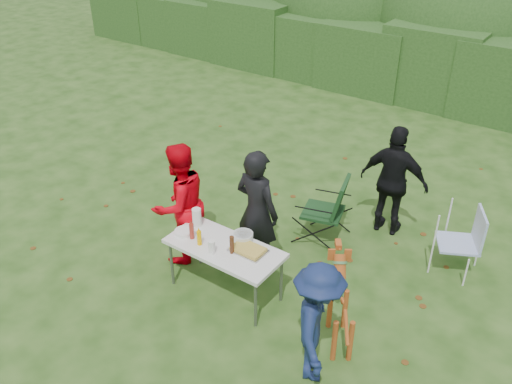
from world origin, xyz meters
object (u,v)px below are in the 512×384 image
Objects in this scene: camping_chair at (323,208)px; ketchup_bottle at (192,231)px; paper_towel_roll at (197,217)px; folding_table at (225,250)px; person_black_puffy at (394,181)px; lawn_chair at (458,241)px; person_red_jacket at (180,204)px; person_cook at (257,212)px; child at (317,323)px; beer_bottle at (232,245)px; mustard_bottle at (199,238)px; dog at (341,311)px.

camping_chair is 4.76× the size of ketchup_bottle.
paper_towel_roll is at bearing 43.34° from camping_chair.
folding_table is 0.87× the size of person_black_puffy.
lawn_chair is (1.86, 0.40, -0.04)m from camping_chair.
person_red_jacket is 1.02× the size of person_black_puffy.
folding_table is 0.83× the size of person_cook.
camping_chair is (-1.20, 2.28, -0.21)m from child.
camping_chair is at bearing 0.44° from child.
beer_bottle is at bearing 46.00° from child.
person_red_jacket is 2.11m from camping_chair.
mustard_bottle is (-0.28, -0.15, 0.15)m from folding_table.
person_cook is 9.02× the size of mustard_bottle.
beer_bottle is (0.44, 0.10, 0.02)m from mustard_bottle.
dog is 1.07× the size of lawn_chair.
dog is at bearing -28.77° from child.
mustard_bottle is at bearing 69.66° from person_red_jacket.
person_cook is at bearing 26.57° from child.
person_red_jacket is 0.80m from mustard_bottle.
person_cook is at bearing 34.80° from dog.
dog is 4.68× the size of ketchup_bottle.
beer_bottle reaches higher than folding_table.
folding_table is at bearing 61.50° from camping_chair.
ketchup_bottle is at bearing -62.62° from paper_towel_roll.
paper_towel_roll is at bearing 134.70° from mustard_bottle.
child reaches higher than folding_table.
paper_towel_roll is (-0.59, -0.53, -0.03)m from person_cook.
person_cook is 1.23× the size of child.
mustard_bottle is 0.91× the size of ketchup_bottle.
person_black_puffy is at bearing -149.26° from camping_chair.
mustard_bottle is (-1.91, -0.21, 0.35)m from dog.
child reaches higher than ketchup_bottle.
lawn_chair is at bearing -142.90° from person_cook.
beer_bottle is 0.92× the size of paper_towel_roll.
person_red_jacket is 1.69× the size of camping_chair.
child is at bearing -10.08° from mustard_bottle.
lawn_chair reaches higher than mustard_bottle.
camping_chair is 1.09× the size of lawn_chair.
camping_chair is (-0.73, -0.76, -0.34)m from person_black_puffy.
lawn_chair is at bearing -41.10° from child.
person_cook is 1.24m from camping_chair.
folding_table is 1.02× the size of child.
paper_towel_roll is at bearing 45.28° from person_cook.
person_red_jacket reaches higher than lawn_chair.
dog is (0.48, -2.50, -0.38)m from person_black_puffy.
dog is at bearing 4.62° from ketchup_bottle.
ketchup_bottle is (-0.17, 0.05, 0.01)m from mustard_bottle.
ketchup_bottle is 0.92× the size of beer_bottle.
ketchup_bottle is at bearing 65.74° from person_red_jacket.
ketchup_bottle reaches higher than mustard_bottle.
person_cook reaches higher than paper_towel_roll.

